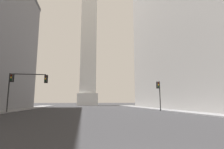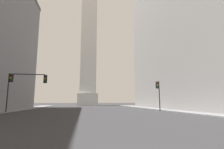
% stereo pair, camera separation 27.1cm
% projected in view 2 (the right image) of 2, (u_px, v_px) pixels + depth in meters
% --- Properties ---
extents(sidewalk_right, '(5.00, 86.16, 0.15)m').
position_uv_depth(sidewalk_right, '(180.00, 111.00, 30.40)').
color(sidewalk_right, slate).
rests_on(sidewalk_right, ground_plane).
extents(building_right, '(20.95, 49.10, 40.33)m').
position_uv_depth(building_right, '(210.00, 17.00, 38.81)').
color(building_right, gray).
rests_on(building_right, ground_plane).
extents(obelisk, '(8.27, 8.27, 59.54)m').
position_uv_depth(obelisk, '(89.00, 40.00, 77.21)').
color(obelisk, silver).
rests_on(obelisk, ground_plane).
extents(traffic_light_mid_right, '(0.78, 0.50, 5.48)m').
position_uv_depth(traffic_light_mid_right, '(158.00, 91.00, 33.06)').
color(traffic_light_mid_right, black).
rests_on(traffic_light_mid_right, ground_plane).
extents(traffic_light_mid_left, '(5.82, 0.52, 6.00)m').
position_uv_depth(traffic_light_mid_left, '(22.00, 82.00, 27.12)').
color(traffic_light_mid_left, black).
rests_on(traffic_light_mid_left, ground_plane).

